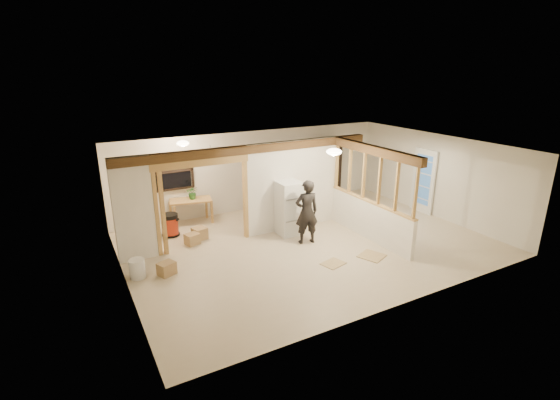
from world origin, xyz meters
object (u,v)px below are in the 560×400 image
refrigerator (289,208)px  woman (307,212)px  bookshelf (327,170)px  shop_vac (170,225)px  work_table (191,212)px

refrigerator → woman: bearing=-82.5°
refrigerator → bookshelf: 3.49m
woman → shop_vac: size_ratio=2.70×
refrigerator → shop_vac: 3.24m
refrigerator → woman: size_ratio=0.87×
refrigerator → work_table: refrigerator is taller
bookshelf → shop_vac: bearing=-172.4°
woman → shop_vac: 3.72m
refrigerator → shop_vac: refrigerator is taller
refrigerator → shop_vac: (-2.89, 1.41, -0.42)m
work_table → bookshelf: 4.89m
work_table → woman: bearing=-39.1°
woman → shop_vac: woman is taller
work_table → bookshelf: bookshelf is taller
refrigerator → work_table: size_ratio=1.25×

